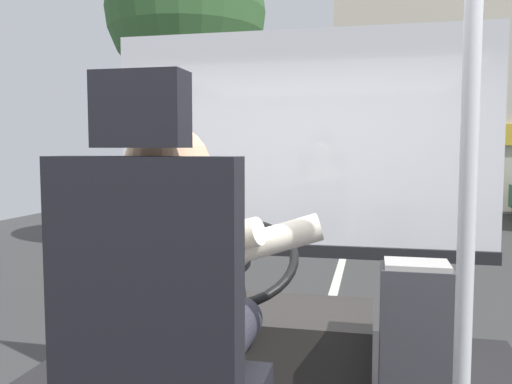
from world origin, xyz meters
TOP-DOWN VIEW (x-y plane):
  - ground at (0.00, 8.80)m, footprint 18.00×44.00m
  - driver_seat at (-0.06, -0.56)m, footprint 0.48×0.48m
  - bus_driver at (-0.06, -0.43)m, footprint 0.79×0.61m
  - steering_console at (-0.06, 0.65)m, footprint 1.10×1.03m
  - handrail_pole at (0.71, -0.43)m, footprint 0.04×0.04m
  - fare_box at (0.65, 0.31)m, footprint 0.28×0.21m
  - windshield_panel at (0.00, 1.62)m, footprint 2.50×0.08m
  - street_tree at (-2.84, 7.39)m, footprint 2.85×2.85m
  - parked_car_black at (5.34, 21.79)m, footprint 2.02×4.33m

SIDE VIEW (x-z plane):
  - ground at x=0.00m, z-range -0.05..0.00m
  - parked_car_black at x=5.34m, z-range 0.02..1.38m
  - steering_console at x=-0.06m, z-range 0.48..1.36m
  - fare_box at x=0.65m, z-range 0.69..1.43m
  - driver_seat at x=-0.06m, z-range 0.61..1.97m
  - bus_driver at x=-0.06m, z-range 1.09..1.84m
  - handrail_pole at x=0.71m, z-range 0.69..2.79m
  - windshield_panel at x=0.00m, z-range 1.00..2.48m
  - street_tree at x=-2.84m, z-range 1.42..7.16m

